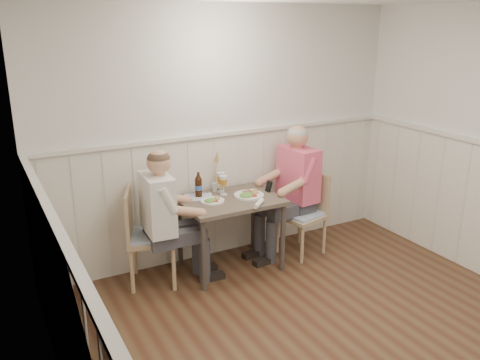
{
  "coord_description": "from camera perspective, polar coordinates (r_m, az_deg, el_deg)",
  "views": [
    {
      "loc": [
        -2.31,
        -2.37,
        2.46
      ],
      "look_at": [
        -0.16,
        1.64,
        1.0
      ],
      "focal_mm": 38.0,
      "sensor_mm": 36.0,
      "label": 1
    }
  ],
  "objects": [
    {
      "name": "man_in_pink",
      "position": [
        5.5,
        6.13,
        -2.14
      ],
      "size": [
        0.69,
        0.48,
        1.43
      ],
      "color": "#3F3F47",
      "rests_on": "ground"
    },
    {
      "name": "diner_cream",
      "position": [
        4.81,
        -8.6,
        -5.56
      ],
      "size": [
        0.65,
        0.45,
        1.37
      ],
      "color": "#3F3F47",
      "rests_on": "ground"
    },
    {
      "name": "beer_glass_b",
      "position": [
        5.1,
        -1.87,
        -0.22
      ],
      "size": [
        0.08,
        0.08,
        0.2
      ],
      "color": "silver",
      "rests_on": "dining_table"
    },
    {
      "name": "beer_bottle",
      "position": [
        5.07,
        -4.68,
        -0.67
      ],
      "size": [
        0.07,
        0.07,
        0.25
      ],
      "color": "black",
      "rests_on": "dining_table"
    },
    {
      "name": "plate_man",
      "position": [
        5.08,
        0.96,
        -1.61
      ],
      "size": [
        0.3,
        0.3,
        0.08
      ],
      "color": "white",
      "rests_on": "dining_table"
    },
    {
      "name": "gingham_mat",
      "position": [
        5.08,
        -4.67,
        -1.93
      ],
      "size": [
        0.33,
        0.3,
        0.01
      ],
      "color": "#6D92C4",
      "rests_on": "dining_table"
    },
    {
      "name": "wainscot",
      "position": [
        4.22,
        8.06,
        -7.21
      ],
      "size": [
        4.0,
        4.49,
        1.34
      ],
      "color": "silver",
      "rests_on": "ground"
    },
    {
      "name": "chair_left",
      "position": [
        4.91,
        -10.54,
        -5.89
      ],
      "size": [
        0.58,
        0.58,
        0.95
      ],
      "color": "tan",
      "rests_on": "ground"
    },
    {
      "name": "dining_table",
      "position": [
        5.07,
        -1.07,
        -3.14
      ],
      "size": [
        0.97,
        0.7,
        0.75
      ],
      "color": "brown",
      "rests_on": "ground"
    },
    {
      "name": "rolled_napkin",
      "position": [
        4.84,
        2.12,
        -2.65
      ],
      "size": [
        0.18,
        0.17,
        0.04
      ],
      "color": "white",
      "rests_on": "dining_table"
    },
    {
      "name": "room_shell",
      "position": [
        3.44,
        15.37,
        1.25
      ],
      "size": [
        4.04,
        4.54,
        2.6
      ],
      "color": "silver",
      "rests_on": "ground"
    },
    {
      "name": "plate_diner",
      "position": [
        4.94,
        -3.2,
        -2.28
      ],
      "size": [
        0.24,
        0.24,
        0.06
      ],
      "color": "white",
      "rests_on": "dining_table"
    },
    {
      "name": "grass_vase",
      "position": [
        5.18,
        -2.87,
        0.77
      ],
      "size": [
        0.05,
        0.05,
        0.44
      ],
      "color": "silver",
      "rests_on": "dining_table"
    },
    {
      "name": "beer_glass_a",
      "position": [
        5.18,
        -2.18,
        0.11
      ],
      "size": [
        0.08,
        0.08,
        0.21
      ],
      "color": "silver",
      "rests_on": "dining_table"
    },
    {
      "name": "chair_right",
      "position": [
        5.52,
        7.32,
        -3.42
      ],
      "size": [
        0.5,
        0.5,
        0.88
      ],
      "color": "tan",
      "rests_on": "ground"
    }
  ]
}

